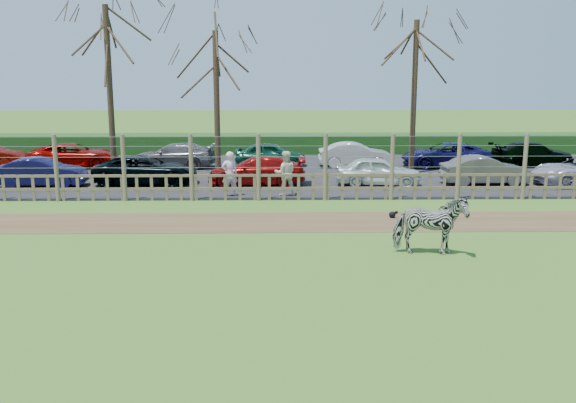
{
  "coord_description": "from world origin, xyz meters",
  "views": [
    {
      "loc": [
        0.66,
        -15.64,
        4.9
      ],
      "look_at": [
        1.0,
        2.5,
        1.1
      ],
      "focal_mm": 40.0,
      "sensor_mm": 36.0,
      "label": 1
    }
  ],
  "objects_px": {
    "car_2": "(146,170)",
    "car_11": "(355,155)",
    "zebra": "(430,225)",
    "car_13": "(533,154)",
    "visitor_a": "(230,174)",
    "car_1": "(41,172)",
    "tree_mid": "(216,68)",
    "crow": "(393,214)",
    "visitor_b": "(285,173)",
    "tree_right": "(415,60)",
    "car_3": "(257,170)",
    "car_10": "(271,154)",
    "car_5": "(485,170)",
    "tree_left": "(108,50)",
    "car_8": "(73,155)",
    "car_12": "(445,155)",
    "car_9": "(174,155)",
    "car_4": "(378,171)"
  },
  "relations": [
    {
      "from": "visitor_a",
      "to": "car_13",
      "type": "relative_size",
      "value": 0.42
    },
    {
      "from": "visitor_b",
      "to": "car_11",
      "type": "bearing_deg",
      "value": -120.68
    },
    {
      "from": "tree_mid",
      "to": "zebra",
      "type": "height_order",
      "value": "tree_mid"
    },
    {
      "from": "tree_mid",
      "to": "car_10",
      "type": "height_order",
      "value": "tree_mid"
    },
    {
      "from": "car_3",
      "to": "car_5",
      "type": "distance_m",
      "value": 9.65
    },
    {
      "from": "tree_mid",
      "to": "car_13",
      "type": "height_order",
      "value": "tree_mid"
    },
    {
      "from": "car_3",
      "to": "car_11",
      "type": "distance_m",
      "value": 6.81
    },
    {
      "from": "car_4",
      "to": "car_11",
      "type": "bearing_deg",
      "value": 9.81
    },
    {
      "from": "zebra",
      "to": "car_13",
      "type": "xyz_separation_m",
      "value": [
        8.82,
        15.32,
        -0.17
      ]
    },
    {
      "from": "tree_mid",
      "to": "car_11",
      "type": "xyz_separation_m",
      "value": [
        6.61,
        2.53,
        -4.23
      ]
    },
    {
      "from": "tree_mid",
      "to": "visitor_b",
      "type": "bearing_deg",
      "value": -57.6
    },
    {
      "from": "car_3",
      "to": "car_13",
      "type": "bearing_deg",
      "value": 111.56
    },
    {
      "from": "car_8",
      "to": "car_12",
      "type": "relative_size",
      "value": 1.0
    },
    {
      "from": "car_8",
      "to": "car_3",
      "type": "bearing_deg",
      "value": -125.39
    },
    {
      "from": "zebra",
      "to": "car_10",
      "type": "relative_size",
      "value": 0.54
    },
    {
      "from": "zebra",
      "to": "car_4",
      "type": "xyz_separation_m",
      "value": [
        0.22,
        10.08,
        -0.17
      ]
    },
    {
      "from": "visitor_a",
      "to": "car_4",
      "type": "distance_m",
      "value": 6.45
    },
    {
      "from": "car_3",
      "to": "car_4",
      "type": "relative_size",
      "value": 1.17
    },
    {
      "from": "car_2",
      "to": "car_9",
      "type": "distance_m",
      "value": 4.6
    },
    {
      "from": "tree_right",
      "to": "crow",
      "type": "bearing_deg",
      "value": -105.39
    },
    {
      "from": "car_1",
      "to": "car_3",
      "type": "relative_size",
      "value": 0.88
    },
    {
      "from": "visitor_b",
      "to": "car_12",
      "type": "distance_m",
      "value": 10.76
    },
    {
      "from": "car_9",
      "to": "car_13",
      "type": "xyz_separation_m",
      "value": [
        17.95,
        0.17,
        0.0
      ]
    },
    {
      "from": "visitor_b",
      "to": "car_11",
      "type": "height_order",
      "value": "visitor_b"
    },
    {
      "from": "visitor_b",
      "to": "tree_right",
      "type": "bearing_deg",
      "value": -143.16
    },
    {
      "from": "tree_left",
      "to": "car_11",
      "type": "height_order",
      "value": "tree_left"
    },
    {
      "from": "tree_left",
      "to": "car_5",
      "type": "relative_size",
      "value": 2.16
    },
    {
      "from": "visitor_b",
      "to": "car_1",
      "type": "xyz_separation_m",
      "value": [
        -10.1,
        2.01,
        -0.26
      ]
    },
    {
      "from": "tree_mid",
      "to": "zebra",
      "type": "distance_m",
      "value": 14.96
    },
    {
      "from": "tree_left",
      "to": "car_4",
      "type": "xyz_separation_m",
      "value": [
        11.45,
        -1.65,
        -4.98
      ]
    },
    {
      "from": "tree_mid",
      "to": "car_9",
      "type": "bearing_deg",
      "value": 134.77
    },
    {
      "from": "car_1",
      "to": "car_10",
      "type": "height_order",
      "value": "same"
    },
    {
      "from": "car_2",
      "to": "car_4",
      "type": "xyz_separation_m",
      "value": [
        9.84,
        -0.51,
        0.0
      ]
    },
    {
      "from": "crow",
      "to": "car_4",
      "type": "relative_size",
      "value": 0.09
    },
    {
      "from": "tree_mid",
      "to": "crow",
      "type": "distance_m",
      "value": 11.71
    },
    {
      "from": "car_5",
      "to": "car_3",
      "type": "bearing_deg",
      "value": 86.33
    },
    {
      "from": "tree_left",
      "to": "car_9",
      "type": "distance_m",
      "value": 6.39
    },
    {
      "from": "tree_mid",
      "to": "car_3",
      "type": "distance_m",
      "value": 5.17
    },
    {
      "from": "car_3",
      "to": "car_4",
      "type": "height_order",
      "value": "same"
    },
    {
      "from": "tree_left",
      "to": "tree_right",
      "type": "relative_size",
      "value": 1.07
    },
    {
      "from": "tree_mid",
      "to": "car_5",
      "type": "relative_size",
      "value": 1.87
    },
    {
      "from": "car_2",
      "to": "car_11",
      "type": "distance_m",
      "value": 10.58
    },
    {
      "from": "tree_mid",
      "to": "car_1",
      "type": "xyz_separation_m",
      "value": [
        -7.09,
        -2.74,
        -4.23
      ]
    },
    {
      "from": "tree_right",
      "to": "car_12",
      "type": "bearing_deg",
      "value": 41.75
    },
    {
      "from": "visitor_b",
      "to": "car_4",
      "type": "relative_size",
      "value": 0.49
    },
    {
      "from": "car_3",
      "to": "car_11",
      "type": "xyz_separation_m",
      "value": [
        4.77,
        4.87,
        0.0
      ]
    },
    {
      "from": "tree_right",
      "to": "car_11",
      "type": "xyz_separation_m",
      "value": [
        -2.39,
        2.03,
        -4.6
      ]
    },
    {
      "from": "car_10",
      "to": "car_12",
      "type": "distance_m",
      "value": 8.72
    },
    {
      "from": "visitor_a",
      "to": "car_1",
      "type": "height_order",
      "value": "visitor_a"
    },
    {
      "from": "car_4",
      "to": "car_10",
      "type": "height_order",
      "value": "same"
    }
  ]
}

